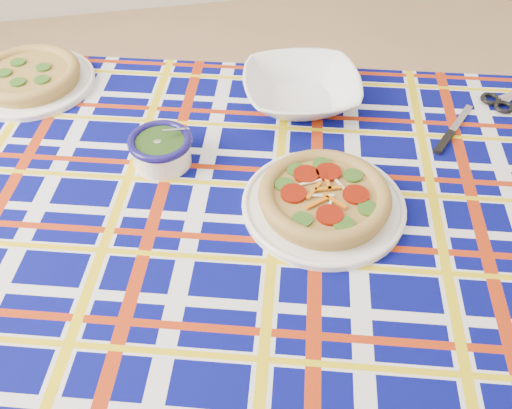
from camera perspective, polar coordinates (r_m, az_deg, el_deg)
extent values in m
plane|color=#A57E55|center=(1.85, 0.70, -8.25)|extent=(4.00, 4.00, 0.00)
cube|color=brown|center=(1.10, -1.83, -0.60)|extent=(1.74, 1.35, 0.04)
cylinder|color=brown|center=(1.83, -22.61, 2.43)|extent=(0.06, 0.06, 0.68)
cylinder|color=brown|center=(1.76, 23.74, -0.28)|extent=(0.06, 0.06, 0.68)
imported|color=white|center=(1.32, 4.55, 11.35)|extent=(0.29, 0.29, 0.06)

